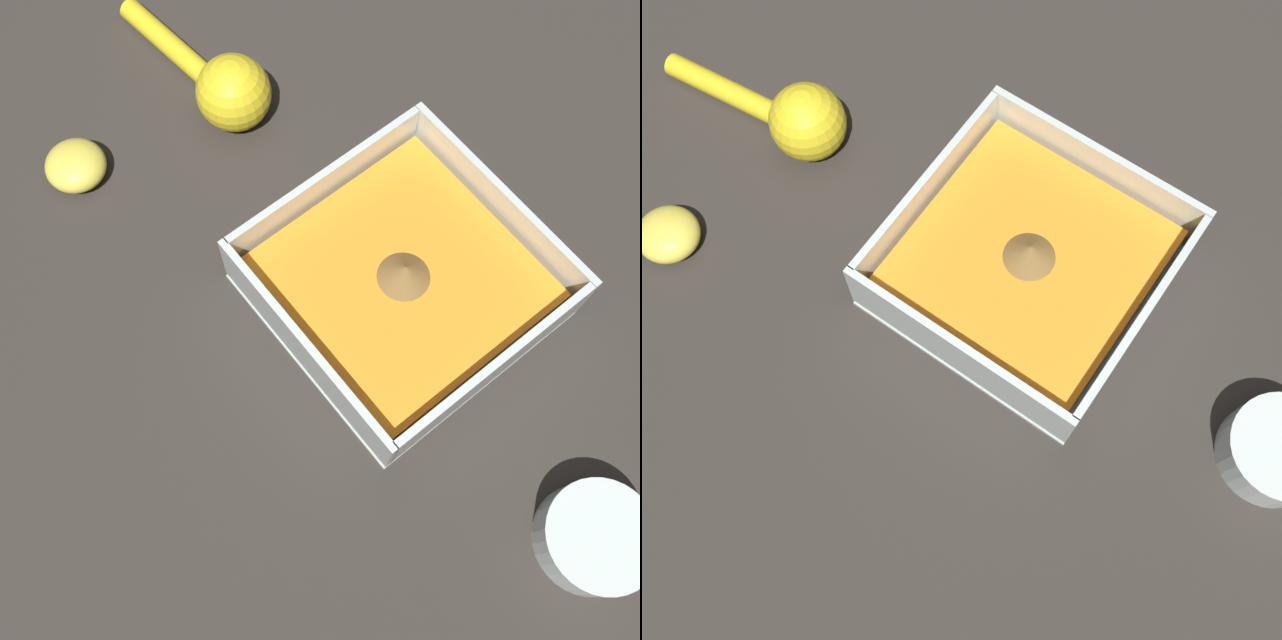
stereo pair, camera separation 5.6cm
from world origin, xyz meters
TOP-DOWN VIEW (x-y plane):
  - ground_plane at (0.00, 0.00)m, footprint 4.00×4.00m
  - square_dish at (0.01, 0.00)m, footprint 0.20×0.20m
  - spice_bowl at (0.23, -0.02)m, footprint 0.08×0.08m
  - lemon_squeezer at (-0.23, 0.00)m, footprint 0.19×0.06m
  - lemon_half at (-0.25, -0.14)m, footprint 0.05×0.05m

SIDE VIEW (x-z plane):
  - ground_plane at x=0.00m, z-range 0.00..0.00m
  - lemon_half at x=-0.25m, z-range 0.00..0.03m
  - spice_bowl at x=0.23m, z-range 0.00..0.03m
  - square_dish at x=0.01m, z-range -0.01..0.05m
  - lemon_squeezer at x=-0.23m, z-range 0.00..0.06m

